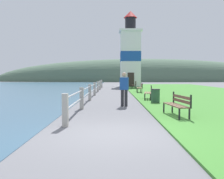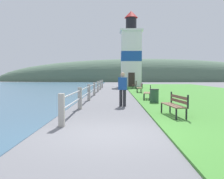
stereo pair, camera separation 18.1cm
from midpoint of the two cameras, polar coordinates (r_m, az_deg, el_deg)
name	(u,v)px [view 2 (the right image)]	position (r m, az deg, el deg)	size (l,w,h in m)	color
ground_plane	(108,134)	(7.00, -0.22, -10.19)	(160.00, 160.00, 0.00)	slate
grass_verge	(200,94)	(23.11, 19.63, -0.88)	(12.00, 45.01, 0.06)	#428433
seawall_railing	(94,88)	(20.15, -3.83, 0.36)	(0.18, 24.68, 1.06)	#A8A399
park_bench_near	(175,103)	(10.00, 14.76, -3.10)	(0.67, 1.83, 0.94)	brown
park_bench_midway	(148,92)	(16.66, 8.60, -0.52)	(0.71, 1.81, 0.94)	brown
park_bench_far	(140,87)	(23.07, 6.69, 0.54)	(0.54, 1.70, 0.94)	brown
park_bench_by_lighthouse	(135,84)	(29.87, 5.44, 1.17)	(0.72, 1.94, 0.94)	brown
lighthouse	(131,55)	(36.37, 4.51, 7.98)	(3.22, 3.22, 10.81)	white
person_strolling	(123,88)	(13.06, 2.85, 0.35)	(0.48, 0.34, 1.78)	#28282D
trash_bin	(154,96)	(14.63, 9.98, -1.50)	(0.54, 0.54, 0.84)	#2D5138
distant_hillside	(144,81)	(67.29, 7.49, 1.86)	(80.00, 16.00, 12.00)	#4C6651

